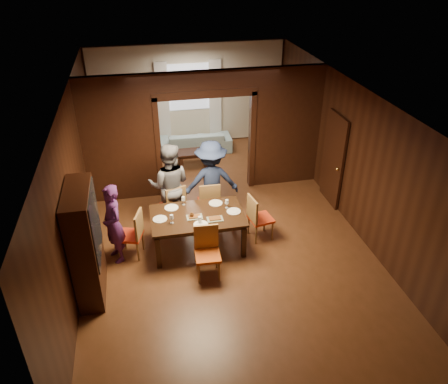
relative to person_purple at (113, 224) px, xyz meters
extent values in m
plane|color=#542F17|center=(2.12, 0.68, -0.78)|extent=(9.00, 9.00, 0.00)
cube|color=silver|center=(2.12, 0.68, 2.12)|extent=(5.50, 9.00, 0.02)
cube|color=black|center=(2.12, 5.18, 0.67)|extent=(5.50, 0.02, 2.90)
cube|color=black|center=(-0.63, 0.68, 0.67)|extent=(0.02, 9.00, 2.90)
cube|color=black|center=(4.87, 0.68, 0.67)|extent=(0.02, 9.00, 2.90)
cube|color=black|center=(0.20, 2.28, 0.42)|extent=(1.65, 0.15, 2.40)
cube|color=black|center=(4.05, 2.28, 0.42)|extent=(1.65, 0.15, 2.40)
cube|color=black|center=(2.12, 2.28, 1.87)|extent=(5.50, 0.15, 0.50)
cube|color=beige|center=(2.12, 5.15, 0.67)|extent=(5.40, 0.04, 2.85)
imported|color=#4F205E|center=(0.00, 0.00, 0.00)|extent=(0.57, 0.67, 1.57)
imported|color=slate|center=(1.14, 1.00, 0.14)|extent=(1.01, 0.85, 1.84)
imported|color=#1B2544|center=(2.01, 1.00, 0.12)|extent=(1.18, 0.69, 1.81)
imported|color=#97B9C5|center=(2.19, 4.53, -0.49)|extent=(2.02, 0.84, 0.58)
imported|color=black|center=(1.63, 0.12, 0.01)|extent=(0.28, 0.28, 0.07)
cube|color=black|center=(1.56, 0.03, -0.40)|extent=(1.77, 1.10, 0.76)
cube|color=black|center=(1.97, 3.65, -0.58)|extent=(0.80, 0.50, 0.40)
cube|color=black|center=(-0.41, -0.82, 0.22)|extent=(0.40, 1.20, 2.00)
cube|color=black|center=(4.82, 1.18, 0.27)|extent=(0.06, 0.90, 2.10)
cube|color=silver|center=(2.12, 5.12, 0.92)|extent=(1.20, 0.03, 1.30)
cube|color=white|center=(1.37, 5.08, 0.47)|extent=(0.35, 0.06, 2.40)
cube|color=white|center=(2.87, 5.08, 0.47)|extent=(0.35, 0.06, 2.40)
cylinder|color=silver|center=(0.85, 0.02, -0.02)|extent=(0.27, 0.27, 0.01)
cylinder|color=white|center=(1.11, 0.37, -0.02)|extent=(0.27, 0.27, 0.01)
cylinder|color=silver|center=(1.99, 0.36, -0.02)|extent=(0.27, 0.27, 0.01)
cylinder|color=silver|center=(2.27, 0.00, -0.02)|extent=(0.27, 0.27, 0.01)
cylinder|color=white|center=(1.58, -0.31, -0.02)|extent=(0.27, 0.27, 0.01)
cube|color=gray|center=(1.50, -0.05, -0.01)|extent=(0.30, 0.20, 0.04)
cube|color=gray|center=(1.86, -0.20, -0.01)|extent=(0.30, 0.20, 0.04)
cylinder|color=white|center=(1.57, -0.26, 0.05)|extent=(0.07, 0.07, 0.14)
camera|label=1|loc=(0.65, -6.89, 4.55)|focal=35.00mm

